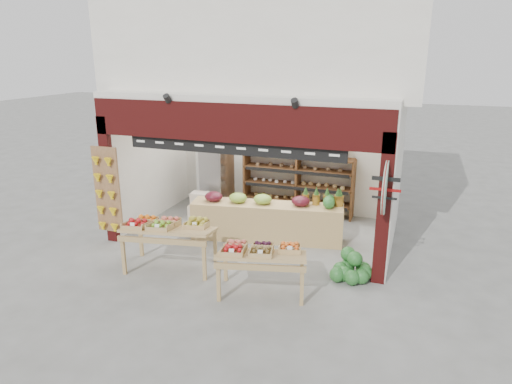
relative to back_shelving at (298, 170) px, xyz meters
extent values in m
plane|color=slate|center=(-0.49, -1.98, -1.11)|extent=(60.00, 60.00, 0.00)
cube|color=white|center=(-0.49, 0.31, 0.39)|extent=(5.76, 0.18, 3.00)
cube|color=white|center=(-3.28, -1.38, 0.39)|extent=(0.18, 3.38, 3.00)
cube|color=white|center=(2.30, -1.38, 0.39)|extent=(0.18, 3.38, 3.00)
cube|color=white|center=(-0.49, -1.38, 1.95)|extent=(5.76, 3.38, 0.12)
cube|color=white|center=(-0.49, -0.28, 3.09)|extent=(6.36, 4.60, 2.40)
cube|color=black|center=(-0.49, -3.03, 1.54)|extent=(5.70, 0.14, 0.70)
cube|color=black|center=(-3.24, -3.03, 0.21)|extent=(0.22, 0.14, 2.65)
cube|color=black|center=(2.26, -3.03, 0.21)|extent=(0.22, 0.14, 2.65)
cube|color=black|center=(-0.49, -3.00, 1.09)|extent=(4.20, 0.05, 0.26)
cylinder|color=white|center=(-0.39, -2.93, 1.34)|extent=(0.34, 0.05, 0.34)
cube|color=#976A44|center=(-3.22, -3.12, 0.04)|extent=(0.60, 0.04, 1.80)
cylinder|color=#BDEECE|center=(2.26, -3.12, 0.64)|extent=(0.04, 0.90, 0.90)
cylinder|color=maroon|center=(2.26, -3.14, 0.64)|extent=(0.01, 0.92, 0.92)
cube|color=brown|center=(-1.35, 0.00, -0.39)|extent=(0.05, 0.45, 1.44)
cube|color=brown|center=(0.00, 0.00, -0.39)|extent=(0.05, 0.45, 1.44)
cube|color=brown|center=(1.35, 0.00, -0.39)|extent=(0.05, 0.45, 1.44)
cube|color=brown|center=(0.00, 0.00, -0.80)|extent=(2.70, 0.45, 0.04)
cube|color=brown|center=(0.00, 0.00, -0.39)|extent=(2.70, 0.45, 0.04)
cube|color=brown|center=(0.00, 0.00, 0.01)|extent=(2.70, 0.45, 0.04)
cube|color=brown|center=(0.00, 0.00, 0.32)|extent=(2.70, 0.45, 0.04)
cone|color=brown|center=(-1.08, 0.00, 0.46)|extent=(0.32, 0.32, 0.28)
cone|color=brown|center=(-0.65, 0.00, 0.46)|extent=(0.32, 0.32, 0.28)
cone|color=brown|center=(-0.22, 0.00, 0.46)|extent=(0.32, 0.32, 0.28)
cone|color=brown|center=(0.22, 0.00, 0.46)|extent=(0.32, 0.32, 0.28)
cone|color=brown|center=(0.65, 0.00, 0.46)|extent=(0.32, 0.32, 0.28)
cone|color=brown|center=(1.08, 0.00, 0.46)|extent=(0.32, 0.32, 0.28)
cube|color=silver|center=(-1.99, -0.50, -0.22)|extent=(0.76, 0.76, 1.78)
cube|color=silver|center=(-2.09, -1.28, -0.93)|extent=(0.46, 0.37, 0.37)
cube|color=silver|center=(-2.04, -1.28, -0.58)|extent=(0.42, 0.35, 0.31)
cube|color=#12441B|center=(-1.54, -1.33, -0.96)|extent=(0.44, 0.35, 0.31)
cube|color=silver|center=(-1.57, -0.93, -0.97)|extent=(0.40, 0.32, 0.29)
cube|color=tan|center=(-0.18, -1.87, -0.71)|extent=(3.25, 1.17, 0.80)
ellipsoid|color=#59141E|center=(-1.31, -2.07, -0.22)|extent=(0.39, 0.35, 0.21)
ellipsoid|color=#8CB23F|center=(-0.79, -1.98, -0.22)|extent=(0.39, 0.35, 0.21)
ellipsoid|color=#8CB23F|center=(-0.26, -1.89, -0.22)|extent=(0.39, 0.35, 0.21)
ellipsoid|color=#59141E|center=(0.52, -1.75, -0.22)|extent=(0.39, 0.35, 0.21)
cylinder|color=olive|center=(0.59, -1.60, -0.21)|extent=(0.15, 0.15, 0.22)
cylinder|color=olive|center=(0.80, -1.56, -0.21)|extent=(0.15, 0.15, 0.22)
cylinder|color=olive|center=(1.02, -1.52, -0.21)|extent=(0.15, 0.15, 0.22)
cylinder|color=olive|center=(1.24, -1.48, -0.21)|extent=(0.15, 0.15, 0.22)
cylinder|color=olive|center=(1.28, -1.48, -0.21)|extent=(0.15, 0.15, 0.22)
cube|color=tan|center=(-1.42, -3.75, -0.36)|extent=(1.75, 1.19, 0.24)
cube|color=tan|center=(-2.08, -4.28, -0.79)|extent=(0.07, 0.07, 0.66)
cube|color=tan|center=(-0.61, -4.00, -0.79)|extent=(0.07, 0.07, 0.66)
cube|color=tan|center=(-2.23, -3.51, -0.79)|extent=(0.07, 0.07, 0.66)
cube|color=tan|center=(-0.76, -3.22, -0.79)|extent=(0.07, 0.07, 0.66)
cube|color=tan|center=(0.47, -4.05, -0.43)|extent=(1.60, 1.14, 0.22)
cube|color=tan|center=(-0.09, -4.55, -0.82)|extent=(0.07, 0.07, 0.58)
cube|color=tan|center=(1.20, -4.23, -0.82)|extent=(0.07, 0.07, 0.58)
cube|color=tan|center=(-0.26, -3.88, -0.82)|extent=(0.07, 0.07, 0.58)
cube|color=tan|center=(1.03, -3.55, -0.82)|extent=(0.07, 0.07, 0.58)
sphere|color=#18481C|center=(1.71, -3.19, -0.98)|extent=(0.27, 0.27, 0.27)
sphere|color=#18481C|center=(2.00, -3.19, -0.98)|extent=(0.27, 0.27, 0.27)
sphere|color=#18481C|center=(1.71, -2.90, -0.98)|extent=(0.27, 0.27, 0.27)
sphere|color=#18481C|center=(2.00, -2.90, -0.98)|extent=(0.27, 0.27, 0.27)
sphere|color=#18481C|center=(1.85, -3.04, -0.73)|extent=(0.27, 0.27, 0.27)
sphere|color=#18481C|center=(1.85, -3.29, -0.98)|extent=(0.27, 0.27, 0.27)
sphere|color=#18481C|center=(1.61, -3.04, -0.98)|extent=(0.27, 0.27, 0.27)
sphere|color=#18481C|center=(1.71, -2.88, -0.73)|extent=(0.27, 0.27, 0.27)
sphere|color=#18481C|center=(2.04, -3.01, -0.98)|extent=(0.27, 0.27, 0.27)
sphere|color=#18481C|center=(1.59, -3.27, -0.98)|extent=(0.27, 0.27, 0.27)
camera|label=1|loc=(2.69, -10.50, 2.73)|focal=32.00mm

